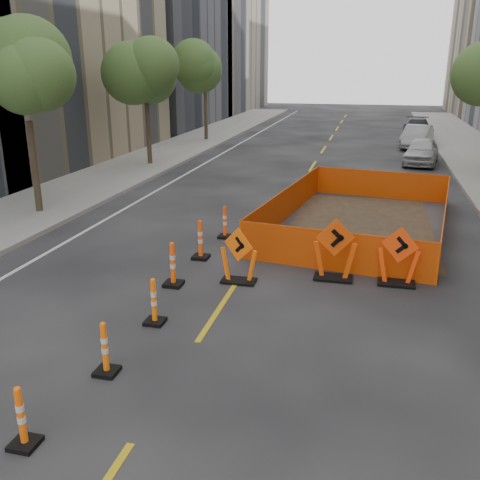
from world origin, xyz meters
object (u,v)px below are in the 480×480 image
(parked_car_far, at_px, (417,128))
(chevron_sign_center, at_px, (335,249))
(channelizer_5, at_px, (173,264))
(channelizer_4, at_px, (154,301))
(parked_car_mid, at_px, (417,137))
(channelizer_2, at_px, (21,417))
(parked_car_near, at_px, (421,151))
(channelizer_7, at_px, (225,222))
(channelizer_6, at_px, (200,239))
(chevron_sign_left, at_px, (239,255))
(chevron_sign_right, at_px, (399,256))
(channelizer_3, at_px, (105,348))

(parked_car_far, bearing_deg, chevron_sign_center, -94.77)
(channelizer_5, relative_size, chevron_sign_center, 0.70)
(channelizer_4, xyz_separation_m, parked_car_mid, (6.85, 27.19, 0.21))
(channelizer_2, xyz_separation_m, parked_car_mid, (7.18, 31.14, 0.23))
(channelizer_2, xyz_separation_m, parked_car_near, (7.02, 24.94, 0.22))
(channelizer_5, xyz_separation_m, channelizer_7, (0.21, 3.96, -0.05))
(channelizer_6, height_order, chevron_sign_left, chevron_sign_left)
(channelizer_2, bearing_deg, chevron_sign_center, 62.83)
(chevron_sign_right, bearing_deg, channelizer_7, 169.83)
(channelizer_3, distance_m, channelizer_6, 5.94)
(channelizer_4, bearing_deg, chevron_sign_left, 65.70)
(parked_car_mid, height_order, parked_car_far, parked_car_mid)
(channelizer_6, xyz_separation_m, parked_car_far, (7.46, 28.38, 0.14))
(channelizer_4, bearing_deg, channelizer_2, -94.68)
(channelizer_6, xyz_separation_m, chevron_sign_left, (1.44, -1.39, 0.15))
(chevron_sign_center, bearing_deg, channelizer_5, -176.30)
(channelizer_3, height_order, channelizer_7, channelizer_7)
(channelizer_3, relative_size, channelizer_5, 0.89)
(channelizer_6, distance_m, parked_car_mid, 24.30)
(chevron_sign_left, bearing_deg, parked_car_mid, 100.96)
(chevron_sign_left, height_order, parked_car_far, chevron_sign_left)
(channelizer_7, bearing_deg, channelizer_5, -93.00)
(chevron_sign_right, bearing_deg, channelizer_6, -169.79)
(channelizer_2, xyz_separation_m, channelizer_3, (0.25, 1.98, 0.02))
(parked_car_near, height_order, parked_car_mid, parked_car_mid)
(channelizer_4, bearing_deg, parked_car_far, 77.48)
(channelizer_6, bearing_deg, chevron_sign_center, -9.84)
(parked_car_far, bearing_deg, channelizer_4, -99.89)
(chevron_sign_center, bearing_deg, chevron_sign_left, -177.45)
(channelizer_5, distance_m, parked_car_far, 31.28)
(channelizer_5, bearing_deg, chevron_sign_right, 14.47)
(channelizer_7, distance_m, chevron_sign_right, 5.70)
(channelizer_7, distance_m, parked_car_near, 16.52)
(channelizer_4, bearing_deg, channelizer_3, -92.26)
(channelizer_6, xyz_separation_m, parked_car_near, (6.98, 17.02, 0.14))
(chevron_sign_left, bearing_deg, chevron_sign_center, 42.50)
(channelizer_5, xyz_separation_m, chevron_sign_left, (1.49, 0.58, 0.15))
(chevron_sign_left, height_order, parked_car_near, chevron_sign_left)
(channelizer_7, bearing_deg, channelizer_3, -89.63)
(channelizer_2, height_order, channelizer_4, channelizer_4)
(channelizer_4, relative_size, parked_car_far, 0.21)
(parked_car_near, distance_m, parked_car_far, 11.37)
(channelizer_6, xyz_separation_m, chevron_sign_right, (5.21, -0.62, 0.18))
(chevron_sign_center, bearing_deg, channelizer_2, -133.14)
(parked_car_near, xyz_separation_m, parked_car_mid, (0.15, 6.21, 0.01))
(parked_car_far, bearing_deg, chevron_sign_left, -98.81)
(channelizer_2, relative_size, chevron_sign_center, 0.61)
(channelizer_2, relative_size, parked_car_far, 0.20)
(channelizer_2, distance_m, channelizer_6, 7.92)
(channelizer_5, height_order, chevron_sign_right, chevron_sign_right)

